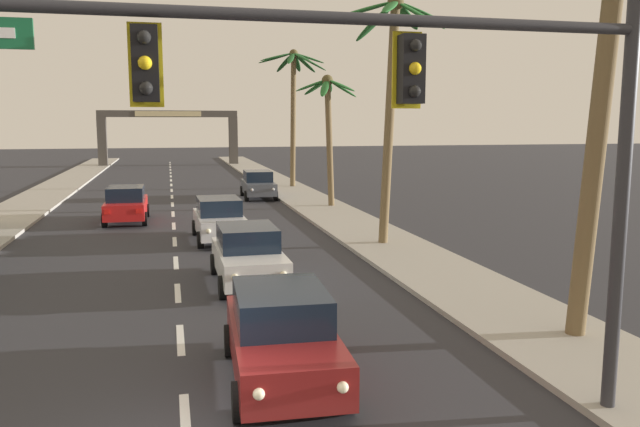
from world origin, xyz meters
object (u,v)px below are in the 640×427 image
(sedan_oncoming_far, at_px, (126,204))
(palm_right_farthest, at_px, (294,87))
(sedan_third_in_queue, at_px, (248,255))
(sedan_parked_nearest_kerb, at_px, (258,184))
(palm_right_third, at_px, (328,114))
(town_gateway_arch, at_px, (169,130))
(sedan_lead_at_stop_bar, at_px, (282,335))
(palm_right_second, at_px, (392,73))
(traffic_signal_mast, at_px, (419,110))
(palm_right_nearest, at_px, (610,31))
(sedan_fifth_in_queue, at_px, (219,219))

(sedan_oncoming_far, bearing_deg, palm_right_farthest, 51.36)
(sedan_third_in_queue, bearing_deg, sedan_parked_nearest_kerb, 81.27)
(palm_right_third, bearing_deg, town_gateway_arch, 102.76)
(sedan_lead_at_stop_bar, distance_m, palm_right_second, 14.15)
(sedan_third_in_queue, distance_m, town_gateway_arch, 51.78)
(sedan_parked_nearest_kerb, height_order, town_gateway_arch, town_gateway_arch)
(sedan_lead_at_stop_bar, height_order, palm_right_farthest, palm_right_farthest)
(traffic_signal_mast, xyz_separation_m, sedan_third_in_queue, (-1.24, 9.54, -3.95))
(traffic_signal_mast, height_order, sedan_lead_at_stop_bar, traffic_signal_mast)
(palm_right_second, bearing_deg, sedan_oncoming_far, 140.58)
(sedan_parked_nearest_kerb, height_order, palm_right_nearest, palm_right_nearest)
(traffic_signal_mast, distance_m, sedan_fifth_in_queue, 17.09)
(sedan_oncoming_far, relative_size, palm_right_third, 0.63)
(traffic_signal_mast, height_order, palm_right_second, palm_right_second)
(sedan_fifth_in_queue, bearing_deg, town_gateway_arch, 92.24)
(sedan_lead_at_stop_bar, xyz_separation_m, palm_right_nearest, (6.89, 0.66, 5.61))
(sedan_parked_nearest_kerb, xyz_separation_m, town_gateway_arch, (-5.16, 31.13, 2.99))
(palm_right_second, xyz_separation_m, palm_right_farthest, (0.58, 21.54, 0.60))
(palm_right_second, distance_m, town_gateway_arch, 47.95)
(sedan_third_in_queue, distance_m, sedan_fifth_in_queue, 7.02)
(sedan_parked_nearest_kerb, bearing_deg, sedan_fifth_in_queue, -104.22)
(palm_right_third, xyz_separation_m, town_gateway_arch, (-8.25, 36.43, -1.24))
(sedan_fifth_in_queue, height_order, palm_right_nearest, palm_right_nearest)
(sedan_fifth_in_queue, height_order, palm_right_third, palm_right_third)
(sedan_fifth_in_queue, height_order, sedan_parked_nearest_kerb, same)
(sedan_oncoming_far, distance_m, town_gateway_arch, 39.14)
(sedan_lead_at_stop_bar, distance_m, palm_right_third, 23.55)
(traffic_signal_mast, xyz_separation_m, sedan_oncoming_far, (-5.37, 22.23, -3.95))
(sedan_oncoming_far, height_order, sedan_parked_nearest_kerb, same)
(town_gateway_arch, bearing_deg, palm_right_farthest, -71.68)
(palm_right_nearest, bearing_deg, sedan_third_in_queue, 136.24)
(traffic_signal_mast, bearing_deg, town_gateway_arch, 93.04)
(sedan_lead_at_stop_bar, xyz_separation_m, palm_right_second, (6.17, 11.45, 5.56))
(sedan_fifth_in_queue, relative_size, palm_right_second, 0.49)
(sedan_third_in_queue, xyz_separation_m, sedan_oncoming_far, (-4.13, 12.69, 0.00))
(palm_right_second, bearing_deg, town_gateway_arch, 99.53)
(sedan_third_in_queue, relative_size, sedan_parked_nearest_kerb, 1.00)
(palm_right_second, relative_size, palm_right_farthest, 0.96)
(sedan_parked_nearest_kerb, distance_m, palm_right_farthest, 8.88)
(sedan_third_in_queue, relative_size, palm_right_third, 0.63)
(sedan_parked_nearest_kerb, height_order, palm_right_farthest, palm_right_farthest)
(palm_right_nearest, bearing_deg, palm_right_farthest, 90.25)
(sedan_lead_at_stop_bar, xyz_separation_m, town_gateway_arch, (-1.75, 58.67, 2.99))
(palm_right_third, xyz_separation_m, palm_right_farthest, (0.26, 10.75, 1.94))
(sedan_third_in_queue, bearing_deg, palm_right_farthest, 75.96)
(palm_right_second, height_order, palm_right_third, palm_right_second)
(town_gateway_arch, bearing_deg, traffic_signal_mast, -86.96)
(sedan_third_in_queue, relative_size, sedan_fifth_in_queue, 0.99)
(sedan_lead_at_stop_bar, bearing_deg, sedan_oncoming_far, 101.11)
(sedan_lead_at_stop_bar, height_order, sedan_fifth_in_queue, same)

